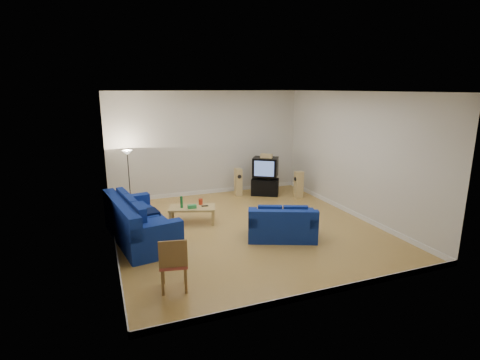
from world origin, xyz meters
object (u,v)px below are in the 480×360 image
object	(u,v)px
sofa_loveseat	(282,227)
coffee_table	(192,209)
tv_stand	(265,187)
television	(265,167)
sofa_three_seat	(138,225)

from	to	relation	value
sofa_loveseat	coffee_table	world-z (taller)	sofa_loveseat
coffee_table	tv_stand	size ratio (longest dim) A/B	1.50
coffee_table	tv_stand	bearing A→B (deg)	30.72
coffee_table	sofa_loveseat	bearing A→B (deg)	-46.57
sofa_loveseat	coffee_table	bearing A→B (deg)	156.33
coffee_table	tv_stand	xyz separation A→B (m)	(2.74, 1.63, -0.10)
tv_stand	television	bearing A→B (deg)	-31.96
sofa_loveseat	tv_stand	xyz separation A→B (m)	(1.12, 3.34, -0.03)
tv_stand	television	distance (m)	0.64
television	sofa_loveseat	bearing A→B (deg)	-75.78
tv_stand	sofa_three_seat	bearing A→B (deg)	-121.02
sofa_loveseat	tv_stand	bearing A→B (deg)	94.31
sofa_three_seat	coffee_table	xyz separation A→B (m)	(1.38, 0.67, 0.01)
sofa_three_seat	sofa_loveseat	distance (m)	3.18
sofa_loveseat	television	bearing A→B (deg)	94.28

